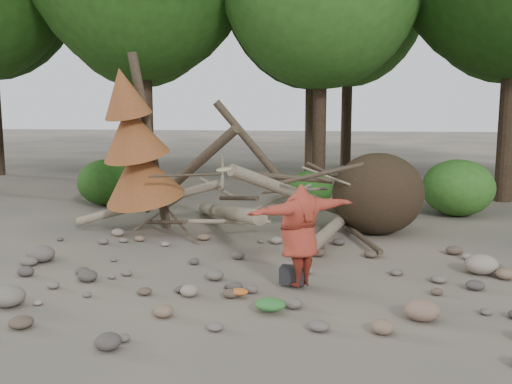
# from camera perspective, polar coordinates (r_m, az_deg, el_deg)

# --- Properties ---
(ground) EXTENTS (120.00, 120.00, 0.00)m
(ground) POSITION_cam_1_polar(r_m,az_deg,el_deg) (10.18, -1.41, -9.09)
(ground) COLOR #514C44
(ground) RESTS_ON ground
(deadfall_pile) EXTENTS (8.55, 5.24, 3.30)m
(deadfall_pile) POSITION_cam_1_polar(r_m,az_deg,el_deg) (13.96, 9.73, -0.32)
(deadfall_pile) COLOR #332619
(deadfall_pile) RESTS_ON ground
(dead_conifer) EXTENTS (2.06, 2.16, 4.35)m
(dead_conifer) POSITION_cam_1_polar(r_m,az_deg,el_deg) (13.80, -11.93, 4.37)
(dead_conifer) COLOR #4C3F30
(dead_conifer) RESTS_ON ground
(bush_left) EXTENTS (1.80, 1.80, 1.44)m
(bush_left) POSITION_cam_1_polar(r_m,az_deg,el_deg) (18.36, -14.69, 0.94)
(bush_left) COLOR #1E4813
(bush_left) RESTS_ON ground
(bush_mid) EXTENTS (1.40, 1.40, 1.12)m
(bush_mid) POSITION_cam_1_polar(r_m,az_deg,el_deg) (17.56, 5.44, 0.31)
(bush_mid) COLOR #285C1A
(bush_mid) RESTS_ON ground
(bush_right) EXTENTS (2.00, 2.00, 1.60)m
(bush_right) POSITION_cam_1_polar(r_m,az_deg,el_deg) (17.05, 19.56, 0.41)
(bush_right) COLOR #326D22
(bush_right) RESTS_ON ground
(frisbee_thrower) EXTENTS (2.55, 1.82, 1.95)m
(frisbee_thrower) POSITION_cam_1_polar(r_m,az_deg,el_deg) (9.60, 4.37, -4.33)
(frisbee_thrower) COLOR maroon
(frisbee_thrower) RESTS_ON ground
(backpack) EXTENTS (0.46, 0.33, 0.29)m
(backpack) POSITION_cam_1_polar(r_m,az_deg,el_deg) (9.97, 3.70, -8.61)
(backpack) COLOR black
(backpack) RESTS_ON ground
(cloth_green) EXTENTS (0.47, 0.39, 0.18)m
(cloth_green) POSITION_cam_1_polar(r_m,az_deg,el_deg) (8.76, 1.43, -11.47)
(cloth_green) COLOR #2C6E2C
(cloth_green) RESTS_ON ground
(cloth_orange) EXTENTS (0.29, 0.24, 0.11)m
(cloth_orange) POSITION_cam_1_polar(r_m,az_deg,el_deg) (9.42, -1.67, -10.22)
(cloth_orange) COLOR #C05C20
(cloth_orange) RESTS_ON ground
(boulder_front_left) EXTENTS (0.56, 0.51, 0.34)m
(boulder_front_left) POSITION_cam_1_polar(r_m,az_deg,el_deg) (9.80, -23.63, -9.50)
(boulder_front_left) COLOR #6F685C
(boulder_front_left) RESTS_ON ground
(boulder_front_right) EXTENTS (0.51, 0.46, 0.31)m
(boulder_front_right) POSITION_cam_1_polar(r_m,az_deg,el_deg) (8.80, 16.27, -11.27)
(boulder_front_right) COLOR #816351
(boulder_front_right) RESTS_ON ground
(boulder_mid_right) EXTENTS (0.61, 0.55, 0.37)m
(boulder_mid_right) POSITION_cam_1_polar(r_m,az_deg,el_deg) (11.44, 21.61, -6.74)
(boulder_mid_right) COLOR gray
(boulder_mid_right) RESTS_ON ground
(boulder_mid_left) EXTENTS (0.56, 0.51, 0.34)m
(boulder_mid_left) POSITION_cam_1_polar(r_m,az_deg,el_deg) (12.23, -20.73, -5.79)
(boulder_mid_left) COLOR #5F5550
(boulder_mid_left) RESTS_ON ground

